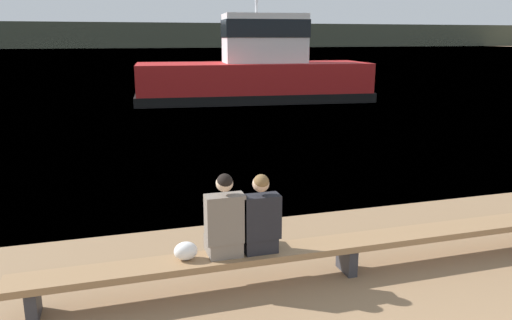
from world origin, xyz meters
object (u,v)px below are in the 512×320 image
object	(u,v)px
tugboat_red	(256,74)
bench_main	(347,245)
person_right	(260,220)
person_left	(224,222)
shopping_bag	(186,251)

from	to	relation	value
tugboat_red	bench_main	bearing A→B (deg)	172.93
person_right	tugboat_red	world-z (taller)	tugboat_red
person_left	shopping_bag	distance (m)	0.55
person_left	person_right	size ratio (longest dim) A/B	1.04
person_right	tugboat_red	xyz separation A→B (m)	(5.10, 17.13, 0.42)
shopping_bag	tugboat_red	bearing A→B (deg)	70.76
shopping_bag	tugboat_red	size ratio (longest dim) A/B	0.02
bench_main	tugboat_red	bearing A→B (deg)	77.04
person_left	tugboat_red	size ratio (longest dim) A/B	0.09
bench_main	person_left	bearing A→B (deg)	179.56
bench_main	person_left	distance (m)	1.65
bench_main	shopping_bag	bearing A→B (deg)	179.23
bench_main	person_left	size ratio (longest dim) A/B	7.94
person_left	shopping_bag	world-z (taller)	person_left
person_right	tugboat_red	size ratio (longest dim) A/B	0.09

